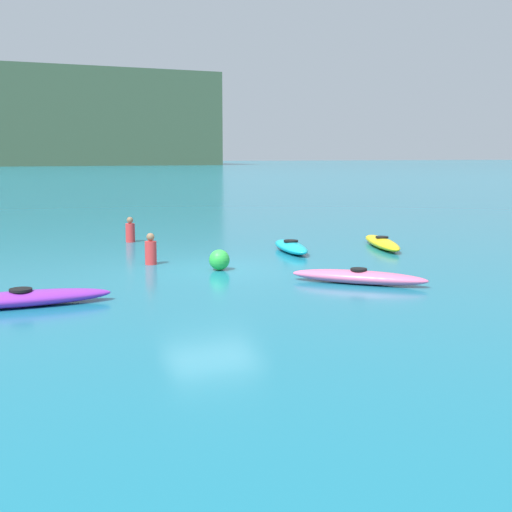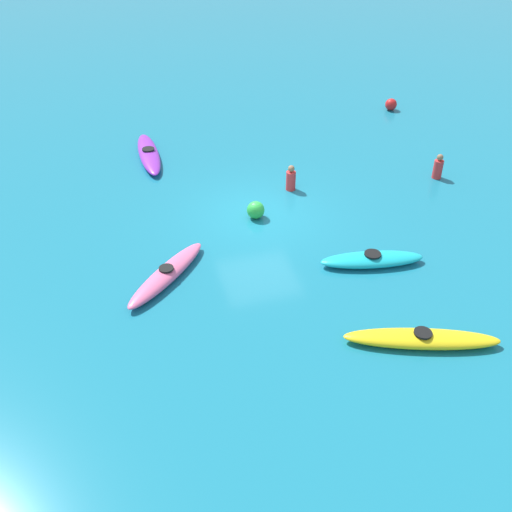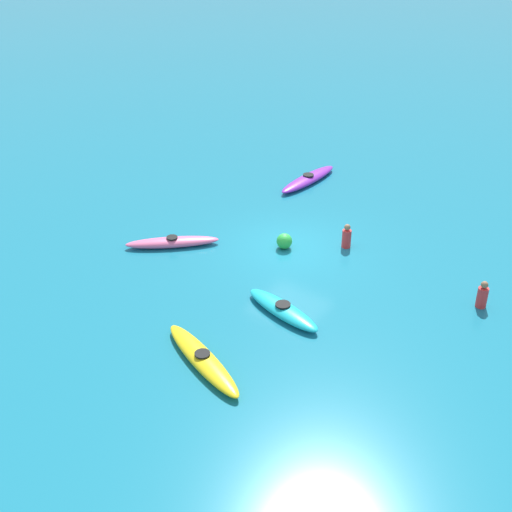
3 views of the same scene
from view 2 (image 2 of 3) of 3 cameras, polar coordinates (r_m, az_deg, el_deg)
ground_plane at (r=18.17m, az=0.30°, el=4.13°), size 600.00×600.00×0.00m
kayak_purple at (r=22.03m, az=-10.50°, el=9.86°), size 3.59×0.72×0.37m
kayak_yellow at (r=13.95m, az=15.98°, el=-7.83°), size 1.74×3.61×0.37m
kayak_cyan at (r=16.16m, az=11.33°, el=-0.33°), size 1.21×2.93×0.37m
kayak_pink at (r=15.50m, az=-8.76°, el=-1.76°), size 2.78×2.68×0.37m
buoy_red at (r=26.72m, az=13.13°, el=14.31°), size 0.50×0.50×0.50m
buoy_green at (r=17.86m, az=-0.03°, el=4.55°), size 0.55×0.55×0.55m
person_near_shore at (r=19.43m, az=3.45°, el=7.56°), size 0.35×0.35×0.88m
person_by_kayaks at (r=21.10m, az=17.47°, el=8.30°), size 0.45×0.45×0.88m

